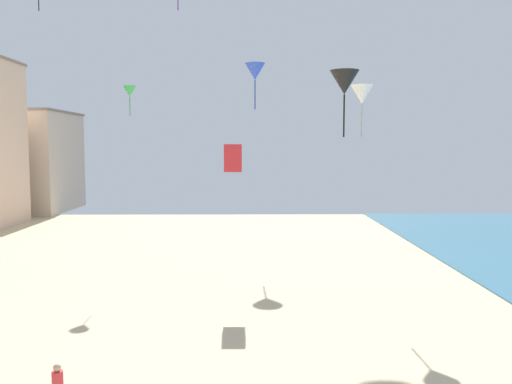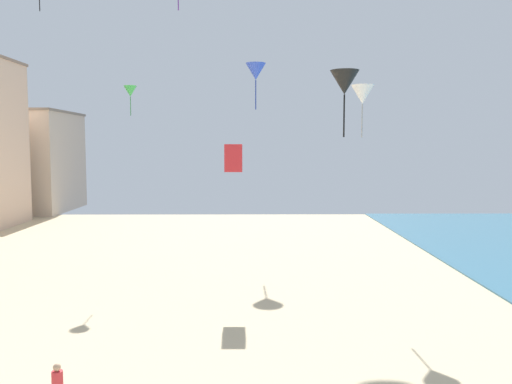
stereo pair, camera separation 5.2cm
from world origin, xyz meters
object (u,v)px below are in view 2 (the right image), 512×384
(kite_blue_delta, at_px, (256,72))
(kite_red_box, at_px, (233,158))
(kite_white_delta, at_px, (363,95))
(kite_green_delta, at_px, (130,91))
(kite_black_delta, at_px, (345,83))

(kite_blue_delta, height_order, kite_red_box, kite_blue_delta)
(kite_white_delta, relative_size, kite_blue_delta, 0.81)
(kite_white_delta, height_order, kite_green_delta, kite_green_delta)
(kite_black_delta, bearing_deg, kite_red_box, 115.23)
(kite_black_delta, height_order, kite_white_delta, kite_white_delta)
(kite_red_box, distance_m, kite_green_delta, 10.27)
(kite_blue_delta, bearing_deg, kite_red_box, -96.25)
(kite_white_delta, relative_size, kite_green_delta, 1.47)
(kite_green_delta, bearing_deg, kite_black_delta, -53.19)
(kite_black_delta, bearing_deg, kite_blue_delta, 98.49)
(kite_blue_delta, relative_size, kite_red_box, 2.31)
(kite_white_delta, distance_m, kite_blue_delta, 13.92)
(kite_white_delta, xyz_separation_m, kite_blue_delta, (-5.94, 12.24, 2.95))
(kite_white_delta, height_order, kite_red_box, kite_white_delta)
(kite_black_delta, xyz_separation_m, kite_red_box, (-4.60, 9.75, -3.09))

